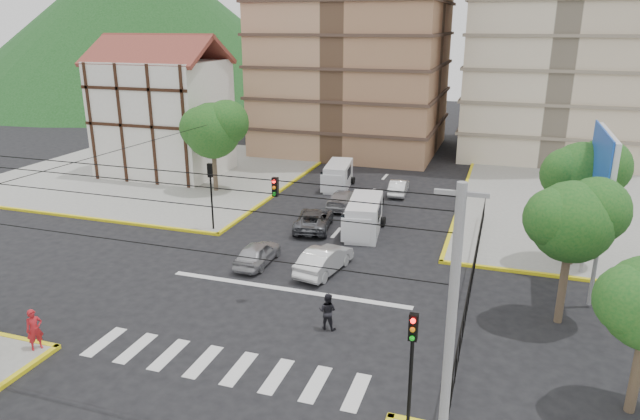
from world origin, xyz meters
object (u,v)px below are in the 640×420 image
at_px(pedestrian_crosswalk, 327,311).
at_px(traffic_light_nw, 211,185).
at_px(pedestrian_sw_corner, 34,329).
at_px(car_white_front_right, 324,260).
at_px(van_right_lane, 363,218).
at_px(van_left_lane, 338,177).
at_px(traffic_light_se, 412,355).
at_px(car_silver_front_left, 257,253).

bearing_deg(pedestrian_crosswalk, traffic_light_nw, -38.56).
bearing_deg(pedestrian_sw_corner, car_white_front_right, -3.99).
distance_m(traffic_light_nw, van_right_lane, 10.05).
distance_m(van_left_lane, pedestrian_crosswalk, 22.87).
relative_size(traffic_light_se, traffic_light_nw, 1.00).
distance_m(car_white_front_right, pedestrian_crosswalk, 6.11).
bearing_deg(car_white_front_right, van_left_lane, -66.00).
bearing_deg(traffic_light_nw, car_silver_front_left, -39.16).
bearing_deg(van_left_lane, van_right_lane, -72.02).
xyz_separation_m(traffic_light_se, pedestrian_sw_corner, (-15.51, 0.30, -2.07)).
bearing_deg(car_silver_front_left, pedestrian_crosswalk, 136.50).
bearing_deg(pedestrian_crosswalk, car_silver_front_left, -40.42).
distance_m(car_silver_front_left, pedestrian_crosswalk, 8.15).
bearing_deg(car_silver_front_left, van_right_lane, -124.11).
relative_size(traffic_light_se, car_white_front_right, 1.00).
relative_size(car_white_front_right, pedestrian_sw_corner, 2.48).
height_order(car_silver_front_left, pedestrian_crosswalk, pedestrian_crosswalk).
distance_m(car_silver_front_left, pedestrian_sw_corner, 12.25).
bearing_deg(car_white_front_right, pedestrian_sw_corner, 61.92).
xyz_separation_m(traffic_light_nw, car_white_front_right, (8.95, -3.92, -2.39)).
bearing_deg(car_silver_front_left, pedestrian_sw_corner, 66.07).
xyz_separation_m(traffic_light_nw, car_silver_front_left, (5.03, -4.10, -2.45)).
xyz_separation_m(van_right_lane, van_left_lane, (-4.67, 9.79, -0.07)).
xyz_separation_m(car_silver_front_left, pedestrian_sw_corner, (-4.94, -11.20, 0.37)).
xyz_separation_m(traffic_light_se, van_left_lane, (-10.77, 27.94, -2.11)).
relative_size(van_right_lane, pedestrian_sw_corner, 2.89).
distance_m(traffic_light_nw, pedestrian_sw_corner, 15.44).
bearing_deg(car_silver_front_left, van_left_lane, -89.46).
bearing_deg(traffic_light_nw, pedestrian_crosswalk, -41.50).
relative_size(car_silver_front_left, car_white_front_right, 0.89).
bearing_deg(traffic_light_se, van_right_lane, 108.56).
bearing_deg(traffic_light_se, traffic_light_nw, 135.00).
xyz_separation_m(van_left_lane, pedestrian_sw_corner, (-4.74, -27.64, 0.03)).
height_order(car_silver_front_left, car_white_front_right, car_white_front_right).
bearing_deg(pedestrian_crosswalk, traffic_light_se, 131.10).
height_order(pedestrian_sw_corner, pedestrian_crosswalk, pedestrian_sw_corner).
bearing_deg(van_left_lane, car_white_front_right, -83.35).
height_order(traffic_light_nw, car_white_front_right, traffic_light_nw).
bearing_deg(traffic_light_nw, van_right_lane, 15.01).
bearing_deg(pedestrian_sw_corner, van_left_lane, 24.17).
bearing_deg(car_white_front_right, pedestrian_crosswalk, 119.04).
bearing_deg(car_silver_front_left, car_white_front_right, -177.63).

